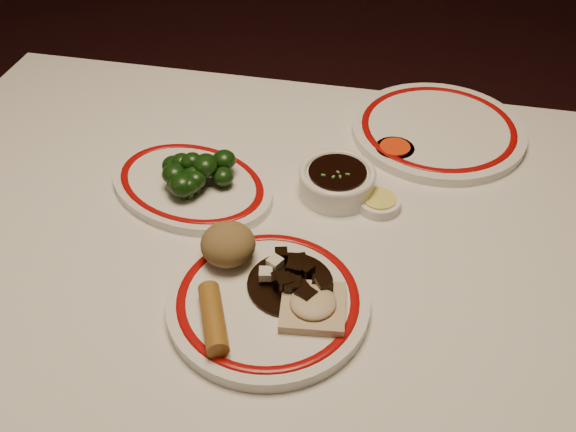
{
  "coord_description": "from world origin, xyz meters",
  "views": [
    {
      "loc": [
        0.18,
        -0.63,
        1.38
      ],
      "look_at": [
        0.04,
        0.01,
        0.8
      ],
      "focal_mm": 40.0,
      "sensor_mm": 36.0,
      "label": 1
    }
  ],
  "objects_px": {
    "dining_table": "(258,286)",
    "broccoli_pile": "(192,172)",
    "stirfry_heap": "(293,281)",
    "broccoli_plate": "(192,184)",
    "spring_roll": "(213,318)",
    "fried_wonton": "(313,305)",
    "soy_bowl": "(337,182)",
    "main_plate": "(268,301)",
    "rice_mound": "(228,244)"
  },
  "relations": [
    {
      "from": "dining_table",
      "to": "stirfry_heap",
      "type": "bearing_deg",
      "value": -49.83
    },
    {
      "from": "fried_wonton",
      "to": "broccoli_plate",
      "type": "distance_m",
      "value": 0.31
    },
    {
      "from": "fried_wonton",
      "to": "broccoli_plate",
      "type": "xyz_separation_m",
      "value": [
        -0.23,
        0.22,
        -0.02
      ]
    },
    {
      "from": "broccoli_plate",
      "to": "soy_bowl",
      "type": "xyz_separation_m",
      "value": [
        0.22,
        0.04,
        0.01
      ]
    },
    {
      "from": "main_plate",
      "to": "broccoli_plate",
      "type": "relative_size",
      "value": 1.03
    },
    {
      "from": "main_plate",
      "to": "stirfry_heap",
      "type": "height_order",
      "value": "stirfry_heap"
    },
    {
      "from": "main_plate",
      "to": "spring_roll",
      "type": "relative_size",
      "value": 3.37
    },
    {
      "from": "fried_wonton",
      "to": "stirfry_heap",
      "type": "bearing_deg",
      "value": 131.98
    },
    {
      "from": "broccoli_pile",
      "to": "dining_table",
      "type": "bearing_deg",
      "value": -36.2
    },
    {
      "from": "broccoli_pile",
      "to": "fried_wonton",
      "type": "bearing_deg",
      "value": -43.0
    },
    {
      "from": "fried_wonton",
      "to": "spring_roll",
      "type": "bearing_deg",
      "value": -157.15
    },
    {
      "from": "spring_roll",
      "to": "soy_bowl",
      "type": "height_order",
      "value": "spring_roll"
    },
    {
      "from": "stirfry_heap",
      "to": "broccoli_plate",
      "type": "xyz_separation_m",
      "value": [
        -0.2,
        0.18,
        -0.02
      ]
    },
    {
      "from": "rice_mound",
      "to": "soy_bowl",
      "type": "bearing_deg",
      "value": 58.18
    },
    {
      "from": "dining_table",
      "to": "stirfry_heap",
      "type": "xyz_separation_m",
      "value": [
        0.07,
        -0.09,
        0.12
      ]
    },
    {
      "from": "rice_mound",
      "to": "broccoli_plate",
      "type": "relative_size",
      "value": 0.23
    },
    {
      "from": "stirfry_heap",
      "to": "broccoli_plate",
      "type": "bearing_deg",
      "value": 137.59
    },
    {
      "from": "broccoli_pile",
      "to": "soy_bowl",
      "type": "distance_m",
      "value": 0.22
    },
    {
      "from": "dining_table",
      "to": "broccoli_pile",
      "type": "bearing_deg",
      "value": 143.8
    },
    {
      "from": "broccoli_pile",
      "to": "soy_bowl",
      "type": "relative_size",
      "value": 1.01
    },
    {
      "from": "spring_roll",
      "to": "soy_bowl",
      "type": "bearing_deg",
      "value": 47.36
    },
    {
      "from": "main_plate",
      "to": "rice_mound",
      "type": "height_order",
      "value": "rice_mound"
    },
    {
      "from": "stirfry_heap",
      "to": "soy_bowl",
      "type": "height_order",
      "value": "stirfry_heap"
    },
    {
      "from": "rice_mound",
      "to": "stirfry_heap",
      "type": "distance_m",
      "value": 0.1
    },
    {
      "from": "broccoli_plate",
      "to": "fried_wonton",
      "type": "bearing_deg",
      "value": -43.25
    },
    {
      "from": "rice_mound",
      "to": "soy_bowl",
      "type": "distance_m",
      "value": 0.22
    },
    {
      "from": "fried_wonton",
      "to": "stirfry_heap",
      "type": "relative_size",
      "value": 0.78
    },
    {
      "from": "fried_wonton",
      "to": "dining_table",
      "type": "bearing_deg",
      "value": 130.71
    },
    {
      "from": "main_plate",
      "to": "fried_wonton",
      "type": "xyz_separation_m",
      "value": [
        0.06,
        -0.01,
        0.02
      ]
    },
    {
      "from": "soy_bowl",
      "to": "broccoli_plate",
      "type": "bearing_deg",
      "value": -170.36
    },
    {
      "from": "rice_mound",
      "to": "main_plate",
      "type": "bearing_deg",
      "value": -40.11
    },
    {
      "from": "main_plate",
      "to": "fried_wonton",
      "type": "height_order",
      "value": "fried_wonton"
    },
    {
      "from": "rice_mound",
      "to": "broccoli_plate",
      "type": "distance_m",
      "value": 0.19
    },
    {
      "from": "spring_roll",
      "to": "fried_wonton",
      "type": "bearing_deg",
      "value": -0.87
    },
    {
      "from": "fried_wonton",
      "to": "stirfry_heap",
      "type": "distance_m",
      "value": 0.05
    },
    {
      "from": "stirfry_heap",
      "to": "soy_bowl",
      "type": "relative_size",
      "value": 0.98
    },
    {
      "from": "spring_roll",
      "to": "broccoli_pile",
      "type": "relative_size",
      "value": 0.85
    },
    {
      "from": "dining_table",
      "to": "fried_wonton",
      "type": "xyz_separation_m",
      "value": [
        0.1,
        -0.12,
        0.12
      ]
    },
    {
      "from": "spring_roll",
      "to": "soy_bowl",
      "type": "distance_m",
      "value": 0.32
    },
    {
      "from": "rice_mound",
      "to": "stirfry_heap",
      "type": "height_order",
      "value": "rice_mound"
    },
    {
      "from": "rice_mound",
      "to": "fried_wonton",
      "type": "xyz_separation_m",
      "value": [
        0.13,
        -0.07,
        -0.02
      ]
    },
    {
      "from": "spring_roll",
      "to": "fried_wonton",
      "type": "height_order",
      "value": "spring_roll"
    },
    {
      "from": "dining_table",
      "to": "main_plate",
      "type": "height_order",
      "value": "main_plate"
    },
    {
      "from": "dining_table",
      "to": "soy_bowl",
      "type": "height_order",
      "value": "soy_bowl"
    },
    {
      "from": "broccoli_plate",
      "to": "dining_table",
      "type": "bearing_deg",
      "value": -37.17
    },
    {
      "from": "rice_mound",
      "to": "stirfry_heap",
      "type": "bearing_deg",
      "value": -18.12
    },
    {
      "from": "broccoli_plate",
      "to": "soy_bowl",
      "type": "bearing_deg",
      "value": 9.64
    },
    {
      "from": "dining_table",
      "to": "fried_wonton",
      "type": "height_order",
      "value": "fried_wonton"
    },
    {
      "from": "rice_mound",
      "to": "broccoli_pile",
      "type": "relative_size",
      "value": 0.63
    },
    {
      "from": "soy_bowl",
      "to": "stirfry_heap",
      "type": "bearing_deg",
      "value": -95.84
    }
  ]
}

